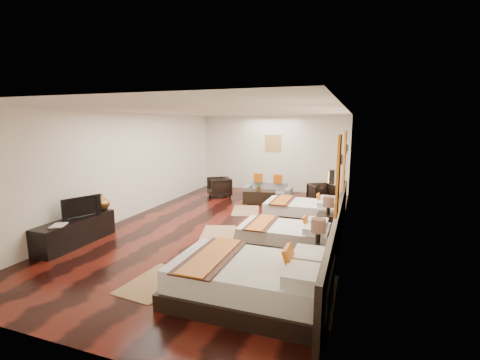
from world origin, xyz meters
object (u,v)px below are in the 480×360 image
at_px(bed_near, 253,281).
at_px(sofa, 268,189).
at_px(coffee_table, 259,197).
at_px(nightstand_b, 328,222).
at_px(tv, 80,207).
at_px(table_plant, 259,186).
at_px(armchair_right, 321,195).
at_px(bed_mid, 285,236).
at_px(book, 52,226).
at_px(armchair_left, 219,187).
at_px(figurine, 102,202).
at_px(nightstand_a, 317,253).
at_px(tv_console, 76,231).
at_px(bed_far, 302,210).

relative_size(bed_near, sofa, 1.41).
bearing_deg(coffee_table, nightstand_b, -46.90).
bearing_deg(sofa, tv, -115.36).
bearing_deg(tv, table_plant, -7.06).
bearing_deg(armchair_right, table_plant, 160.80).
bearing_deg(table_plant, bed_mid, -65.48).
relative_size(book, armchair_left, 0.46).
relative_size(book, coffee_table, 0.34).
distance_m(book, armchair_right, 7.30).
height_order(figurine, armchair_right, figurine).
distance_m(figurine, armchair_left, 4.57).
relative_size(bed_mid, tv, 2.29).
bearing_deg(sofa, bed_mid, -72.19).
height_order(book, armchair_left, armchair_left).
relative_size(nightstand_a, coffee_table, 0.94).
relative_size(bed_mid, nightstand_b, 2.05).
relative_size(tv_console, armchair_right, 2.46).
bearing_deg(figurine, armchair_right, 44.29).
xyz_separation_m(bed_far, coffee_table, (-1.59, 1.41, -0.05)).
bearing_deg(coffee_table, bed_near, -74.46).
height_order(sofa, coffee_table, sofa).
xyz_separation_m(tv, armchair_right, (4.45, 5.06, -0.45)).
relative_size(tv, coffee_table, 0.81).
relative_size(nightstand_a, tv, 1.16).
bearing_deg(table_plant, bed_near, -74.33).
relative_size(bed_near, bed_far, 1.21).
bearing_deg(tv_console, coffee_table, 61.62).
height_order(bed_near, book, bed_near).
distance_m(tv, book, 0.71).
height_order(bed_near, nightstand_a, nightstand_a).
xyz_separation_m(bed_near, armchair_right, (0.30, 6.10, 0.03)).
bearing_deg(armchair_right, bed_mid, -124.18).
distance_m(bed_mid, coffee_table, 3.85).
bearing_deg(tv, figurine, 25.47).
distance_m(figurine, armchair_right, 6.30).
relative_size(bed_mid, bed_far, 0.96).
relative_size(armchair_left, armchair_right, 1.01).
relative_size(nightstand_a, tv_console, 0.52).
bearing_deg(tv_console, bed_near, -12.32).
xyz_separation_m(armchair_right, table_plant, (-1.91, -0.35, 0.20)).
height_order(bed_near, table_plant, bed_near).
xyz_separation_m(tv, armchair_left, (0.99, 5.11, -0.45)).
bearing_deg(nightstand_a, bed_far, 103.98).
relative_size(sofa, coffee_table, 1.65).
height_order(armchair_right, coffee_table, armchair_right).
xyz_separation_m(book, table_plant, (2.59, 5.39, -0.04)).
xyz_separation_m(nightstand_b, armchair_right, (-0.45, 2.87, 0.02)).
height_order(tv_console, sofa, tv_console).
relative_size(tv, book, 2.39).
xyz_separation_m(tv_console, sofa, (2.60, 5.87, -0.03)).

